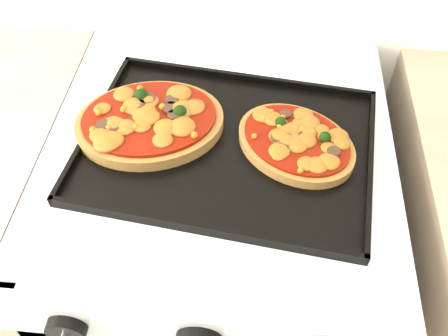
# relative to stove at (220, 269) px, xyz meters

# --- Properties ---
(stove) EXTENTS (0.60, 0.60, 0.91)m
(stove) POSITION_rel_stove_xyz_m (0.00, 0.00, 0.00)
(stove) COLOR silver
(stove) RESTS_ON floor
(control_panel) EXTENTS (0.60, 0.02, 0.09)m
(control_panel) POSITION_rel_stove_xyz_m (0.00, -0.31, 0.40)
(control_panel) COLOR silver
(control_panel) RESTS_ON stove
(knob_left) EXTENTS (0.06, 0.02, 0.06)m
(knob_left) POSITION_rel_stove_xyz_m (-0.18, -0.33, 0.40)
(knob_left) COLOR black
(knob_left) RESTS_ON control_panel
(baking_tray) EXTENTS (0.51, 0.40, 0.02)m
(baking_tray) POSITION_rel_stove_xyz_m (0.02, -0.02, 0.47)
(baking_tray) COLOR black
(baking_tray) RESTS_ON stove
(pizza_left) EXTENTS (0.29, 0.25, 0.04)m
(pizza_left) POSITION_rel_stove_xyz_m (-0.12, 0.00, 0.48)
(pizza_left) COLOR #A8773A
(pizza_left) RESTS_ON baking_tray
(pizza_right) EXTENTS (0.26, 0.24, 0.03)m
(pizza_right) POSITION_rel_stove_xyz_m (0.13, -0.02, 0.48)
(pizza_right) COLOR #A8773A
(pizza_right) RESTS_ON baking_tray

